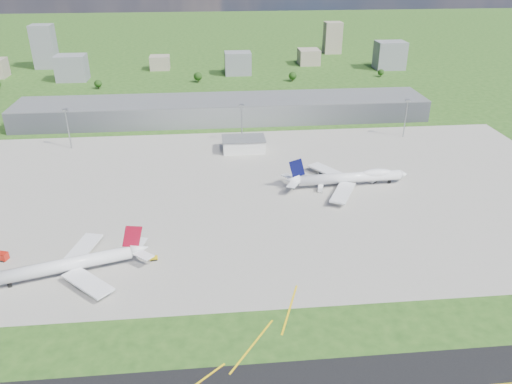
{
  "coord_description": "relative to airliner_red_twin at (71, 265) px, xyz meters",
  "views": [
    {
      "loc": [
        -10.73,
        -194.74,
        116.88
      ],
      "look_at": [
        10.32,
        22.18,
        9.0
      ],
      "focal_mm": 35.0,
      "sensor_mm": 36.0,
      "label": 1
    }
  ],
  "objects": [
    {
      "name": "airliner_blue_quad",
      "position": [
        130.46,
        68.64,
        0.33
      ],
      "size": [
        68.01,
        53.31,
        17.76
      ],
      "rotation": [
        0.0,
        0.0,
        0.05
      ],
      "color": "white",
      "rests_on": "ground"
    },
    {
      "name": "terminal",
      "position": [
        67.36,
        190.9,
        2.89
      ],
      "size": [
        300.0,
        42.0,
        15.0
      ],
      "primitive_type": "cube",
      "color": "slate",
      "rests_on": "ground"
    },
    {
      "name": "tug_yellow",
      "position": [
        31.16,
        6.87,
        -3.73
      ],
      "size": [
        3.45,
        2.24,
        1.66
      ],
      "rotation": [
        0.0,
        0.0,
        0.11
      ],
      "color": "gold",
      "rests_on": "ground"
    },
    {
      "name": "mast_east",
      "position": [
        187.36,
        140.9,
        13.1
      ],
      "size": [
        3.5,
        2.0,
        25.9
      ],
      "color": "gray",
      "rests_on": "ground"
    },
    {
      "name": "tree_c",
      "position": [
        47.36,
        305.9,
        1.23
      ],
      "size": [
        8.1,
        8.1,
        9.9
      ],
      "color": "#382314",
      "rests_on": "ground"
    },
    {
      "name": "ground",
      "position": [
        67.36,
        175.9,
        -4.61
      ],
      "size": [
        1400.0,
        1400.0,
        0.0
      ],
      "primitive_type": "plane",
      "color": "#234A17",
      "rests_on": "ground"
    },
    {
      "name": "bldg_ce",
      "position": [
        167.36,
        375.9,
        3.39
      ],
      "size": [
        22.0,
        24.0,
        16.0
      ],
      "primitive_type": "cube",
      "color": "gray",
      "rests_on": "ground"
    },
    {
      "name": "airliner_red_twin",
      "position": [
        0.0,
        0.0,
        0.0
      ],
      "size": [
        61.9,
        47.28,
        17.3
      ],
      "rotation": [
        0.0,
        0.0,
        3.42
      ],
      "color": "white",
      "rests_on": "ground"
    },
    {
      "name": "bldg_e",
      "position": [
        247.36,
        345.9,
        9.39
      ],
      "size": [
        30.0,
        22.0,
        28.0
      ],
      "primitive_type": "cube",
      "color": "slate",
      "rests_on": "ground"
    },
    {
      "name": "van_white_near",
      "position": [
        113.57,
        64.02,
        -3.2
      ],
      "size": [
        3.92,
        6.05,
        2.81
      ],
      "rotation": [
        0.0,
        0.0,
        1.29
      ],
      "color": "white",
      "rests_on": "ground"
    },
    {
      "name": "van_white_far",
      "position": [
        144.89,
        71.52,
        -3.47
      ],
      "size": [
        4.57,
        4.2,
        2.24
      ],
      "rotation": [
        0.0,
        0.0,
        0.67
      ],
      "color": "silver",
      "rests_on": "ground"
    },
    {
      "name": "mast_west",
      "position": [
        -32.64,
        140.9,
        13.1
      ],
      "size": [
        3.5,
        2.0,
        25.9
      ],
      "color": "gray",
      "rests_on": "ground"
    },
    {
      "name": "apron",
      "position": [
        77.36,
        65.9,
        -4.57
      ],
      "size": [
        360.0,
        190.0,
        0.08
      ],
      "primitive_type": "cube",
      "color": "gray",
      "rests_on": "ground"
    },
    {
      "name": "bldg_tall_w",
      "position": [
        -112.64,
        385.9,
        17.39
      ],
      "size": [
        22.0,
        20.0,
        44.0
      ],
      "primitive_type": "cube",
      "color": "slate",
      "rests_on": "ground"
    },
    {
      "name": "ops_building",
      "position": [
        77.36,
        125.9,
        -0.61
      ],
      "size": [
        26.0,
        16.0,
        8.0
      ],
      "primitive_type": "cube",
      "color": "silver",
      "rests_on": "ground"
    },
    {
      "name": "tree_e",
      "position": [
        137.36,
        300.9,
        0.9
      ],
      "size": [
        7.65,
        7.65,
        9.35
      ],
      "color": "#382314",
      "rests_on": "ground"
    },
    {
      "name": "tree_w",
      "position": [
        -42.64,
        290.9,
        0.25
      ],
      "size": [
        6.75,
        6.75,
        8.25
      ],
      "color": "#382314",
      "rests_on": "ground"
    },
    {
      "name": "bldg_w",
      "position": [
        -72.64,
        325.9,
        7.39
      ],
      "size": [
        28.0,
        22.0,
        24.0
      ],
      "primitive_type": "cube",
      "color": "slate",
      "rests_on": "ground"
    },
    {
      "name": "bldg_tall_e",
      "position": [
        207.36,
        435.9,
        13.39
      ],
      "size": [
        20.0,
        18.0,
        36.0
      ],
      "primitive_type": "cube",
      "color": "gray",
      "rests_on": "ground"
    },
    {
      "name": "mast_center",
      "position": [
        77.36,
        140.9,
        13.1
      ],
      "size": [
        3.5,
        2.0,
        25.9
      ],
      "color": "gray",
      "rests_on": "ground"
    },
    {
      "name": "tree_far_e",
      "position": [
        227.36,
        310.9,
        -0.07
      ],
      "size": [
        6.3,
        6.3,
        7.7
      ],
      "color": "#382314",
      "rests_on": "ground"
    },
    {
      "name": "bldg_c",
      "position": [
        87.36,
        335.9,
        6.39
      ],
      "size": [
        26.0,
        20.0,
        22.0
      ],
      "primitive_type": "cube",
      "color": "slate",
      "rests_on": "ground"
    },
    {
      "name": "bldg_cw",
      "position": [
        7.36,
        365.9,
        2.39
      ],
      "size": [
        20.0,
        18.0,
        14.0
      ],
      "primitive_type": "cube",
      "color": "gray",
      "rests_on": "ground"
    }
  ]
}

